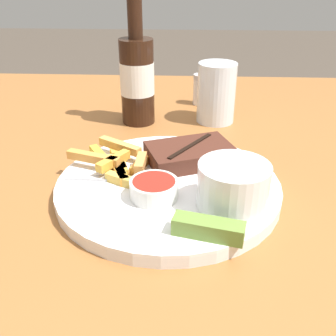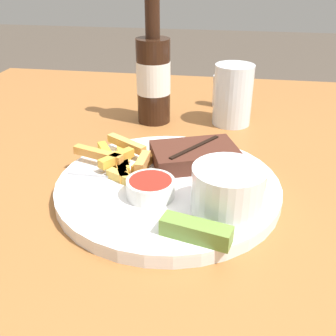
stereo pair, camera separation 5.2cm
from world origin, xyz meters
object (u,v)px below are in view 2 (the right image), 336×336
(drinking_glass, at_px, (233,95))
(beer_bottle, at_px, (153,75))
(coleslaw_cup, at_px, (228,188))
(salt_shaker, at_px, (219,91))
(fork_utensil, at_px, (111,175))
(steak_portion, at_px, (195,155))
(dinner_plate, at_px, (168,187))
(dipping_sauce_cup, at_px, (151,187))
(pickle_spear, at_px, (196,231))
(knife_utensil, at_px, (167,166))

(drinking_glass, bearing_deg, beer_bottle, -175.58)
(coleslaw_cup, distance_m, beer_bottle, 0.35)
(drinking_glass, bearing_deg, coleslaw_cup, -89.82)
(drinking_glass, xyz_separation_m, salt_shaker, (-0.03, 0.10, -0.02))
(fork_utensil, distance_m, salt_shaker, 0.39)
(steak_portion, distance_m, drinking_glass, 0.22)
(dinner_plate, bearing_deg, salt_shaker, 82.20)
(dipping_sauce_cup, height_order, pickle_spear, dipping_sauce_cup)
(dinner_plate, bearing_deg, coleslaw_cup, -35.42)
(beer_bottle, relative_size, salt_shaker, 3.86)
(salt_shaker, bearing_deg, beer_bottle, -137.80)
(pickle_spear, height_order, beer_bottle, beer_bottle)
(dinner_plate, xyz_separation_m, salt_shaker, (0.05, 0.37, 0.02))
(dipping_sauce_cup, bearing_deg, knife_utensil, 84.03)
(steak_portion, xyz_separation_m, drinking_glass, (0.05, 0.21, 0.03))
(dipping_sauce_cup, xyz_separation_m, drinking_glass, (0.09, 0.31, 0.03))
(dipping_sauce_cup, bearing_deg, pickle_spear, -49.34)
(steak_portion, relative_size, dipping_sauce_cup, 2.32)
(fork_utensil, distance_m, drinking_glass, 0.31)
(drinking_glass, distance_m, salt_shaker, 0.10)
(dipping_sauce_cup, height_order, beer_bottle, beer_bottle)
(coleslaw_cup, bearing_deg, steak_portion, 113.31)
(beer_bottle, bearing_deg, pickle_spear, -72.31)
(coleslaw_cup, relative_size, dipping_sauce_cup, 1.40)
(coleslaw_cup, height_order, fork_utensil, coleslaw_cup)
(dipping_sauce_cup, distance_m, pickle_spear, 0.10)
(coleslaw_cup, relative_size, fork_utensil, 0.63)
(dinner_plate, bearing_deg, pickle_spear, -66.93)
(pickle_spear, distance_m, drinking_glass, 0.38)
(dinner_plate, height_order, drinking_glass, drinking_glass)
(salt_shaker, bearing_deg, steak_portion, -93.85)
(knife_utensil, bearing_deg, dinner_plate, -158.97)
(knife_utensil, height_order, salt_shaker, salt_shaker)
(knife_utensil, relative_size, drinking_glass, 1.47)
(salt_shaker, bearing_deg, pickle_spear, -90.14)
(pickle_spear, distance_m, salt_shaker, 0.48)
(dinner_plate, distance_m, knife_utensil, 0.04)
(pickle_spear, bearing_deg, steak_portion, 96.37)
(dinner_plate, distance_m, drinking_glass, 0.28)
(steak_portion, distance_m, pickle_spear, 0.17)
(dinner_plate, bearing_deg, beer_bottle, 105.17)
(dinner_plate, relative_size, beer_bottle, 1.19)
(dinner_plate, xyz_separation_m, dipping_sauce_cup, (-0.02, -0.04, 0.02))
(fork_utensil, xyz_separation_m, knife_utensil, (0.07, 0.04, 0.00))
(dinner_plate, xyz_separation_m, steak_portion, (0.03, 0.06, 0.02))
(coleslaw_cup, relative_size, pickle_spear, 1.06)
(dinner_plate, bearing_deg, steak_portion, 63.58)
(coleslaw_cup, bearing_deg, dinner_plate, 144.58)
(dipping_sauce_cup, xyz_separation_m, beer_bottle, (-0.05, 0.30, 0.06))
(knife_utensil, xyz_separation_m, salt_shaker, (0.06, 0.33, 0.01))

